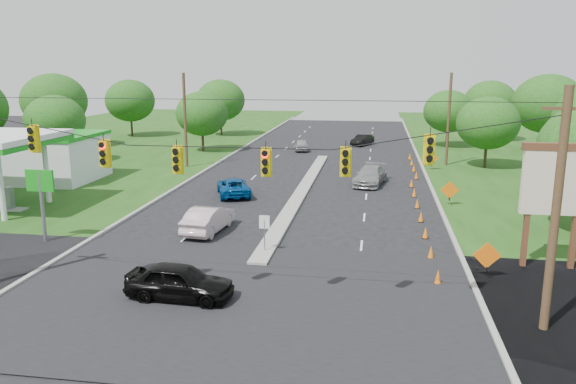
% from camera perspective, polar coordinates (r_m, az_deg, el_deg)
% --- Properties ---
extents(ground, '(160.00, 160.00, 0.00)m').
position_cam_1_polar(ground, '(24.24, -5.22, -10.76)').
color(ground, black).
rests_on(ground, ground).
extents(cross_street, '(160.00, 14.00, 0.02)m').
position_cam_1_polar(cross_street, '(24.24, -5.22, -10.76)').
color(cross_street, black).
rests_on(cross_street, ground).
extents(curb_left, '(0.25, 110.00, 0.16)m').
position_cam_1_polar(curb_left, '(54.72, -7.84, 2.44)').
color(curb_left, gray).
rests_on(curb_left, ground).
extents(curb_right, '(0.25, 110.00, 0.16)m').
position_cam_1_polar(curb_right, '(52.62, 13.74, 1.79)').
color(curb_right, gray).
rests_on(curb_right, ground).
extents(median, '(1.00, 34.00, 0.18)m').
position_cam_1_polar(median, '(43.96, 1.45, 0.04)').
color(median, gray).
rests_on(median, ground).
extents(median_sign, '(0.55, 0.06, 2.05)m').
position_cam_1_polar(median_sign, '(29.26, -2.41, -3.52)').
color(median_sign, gray).
rests_on(median_sign, ground).
extents(signal_span, '(25.60, 0.32, 9.00)m').
position_cam_1_polar(signal_span, '(21.80, -6.25, 0.29)').
color(signal_span, '#422D1C').
rests_on(signal_span, ground).
extents(utility_pole_far_left, '(0.28, 0.28, 9.00)m').
position_cam_1_polar(utility_pole_far_left, '(54.86, -10.40, 7.13)').
color(utility_pole_far_left, '#422D1C').
rests_on(utility_pole_far_left, ground).
extents(utility_pole_far_right, '(0.28, 0.28, 9.00)m').
position_cam_1_polar(utility_pole_far_right, '(57.18, 16.00, 7.07)').
color(utility_pole_far_right, '#422D1C').
rests_on(utility_pole_far_right, ground).
extents(gas_station, '(18.40, 19.70, 5.20)m').
position_cam_1_polar(gas_station, '(51.47, -25.80, 3.56)').
color(gas_station, white).
rests_on(gas_station, ground).
extents(pylon_sign, '(5.90, 2.30, 6.12)m').
position_cam_1_polar(pylon_sign, '(29.61, 25.92, 0.45)').
color(pylon_sign, '#59331E').
rests_on(pylon_sign, ground).
extents(cone_0, '(0.32, 0.32, 0.70)m').
position_cam_1_polar(cone_0, '(26.39, 14.99, -8.33)').
color(cone_0, orange).
rests_on(cone_0, ground).
extents(cone_1, '(0.32, 0.32, 0.70)m').
position_cam_1_polar(cone_1, '(29.67, 14.32, -5.93)').
color(cone_1, orange).
rests_on(cone_1, ground).
extents(cone_2, '(0.32, 0.32, 0.70)m').
position_cam_1_polar(cone_2, '(33.00, 13.79, -4.01)').
color(cone_2, orange).
rests_on(cone_2, ground).
extents(cone_3, '(0.32, 0.32, 0.70)m').
position_cam_1_polar(cone_3, '(36.36, 13.36, -2.44)').
color(cone_3, orange).
rests_on(cone_3, ground).
extents(cone_4, '(0.32, 0.32, 0.70)m').
position_cam_1_polar(cone_4, '(39.74, 13.00, -1.13)').
color(cone_4, orange).
rests_on(cone_4, ground).
extents(cone_5, '(0.32, 0.32, 0.70)m').
position_cam_1_polar(cone_5, '(43.14, 12.70, -0.03)').
color(cone_5, orange).
rests_on(cone_5, ground).
extents(cone_6, '(0.32, 0.32, 0.70)m').
position_cam_1_polar(cone_6, '(46.56, 12.44, 0.90)').
color(cone_6, orange).
rests_on(cone_6, ground).
extents(cone_7, '(0.32, 0.32, 0.70)m').
position_cam_1_polar(cone_7, '(50.03, 12.91, 1.69)').
color(cone_7, orange).
rests_on(cone_7, ground).
extents(cone_8, '(0.32, 0.32, 0.70)m').
position_cam_1_polar(cone_8, '(53.46, 12.67, 2.39)').
color(cone_8, orange).
rests_on(cone_8, ground).
extents(cone_9, '(0.32, 0.32, 0.70)m').
position_cam_1_polar(cone_9, '(56.91, 12.46, 3.01)').
color(cone_9, orange).
rests_on(cone_9, ground).
extents(cone_10, '(0.32, 0.32, 0.70)m').
position_cam_1_polar(cone_10, '(60.35, 12.28, 3.56)').
color(cone_10, orange).
rests_on(cone_10, ground).
extents(work_sign_0, '(1.27, 0.58, 1.37)m').
position_cam_1_polar(work_sign_0, '(27.42, 19.56, -6.20)').
color(work_sign_0, black).
rests_on(work_sign_0, ground).
extents(work_sign_1, '(1.27, 0.58, 1.37)m').
position_cam_1_polar(work_sign_1, '(40.78, 16.11, 0.11)').
color(work_sign_1, black).
rests_on(work_sign_1, ground).
extents(work_sign_2, '(1.27, 0.58, 1.37)m').
position_cam_1_polar(work_sign_2, '(54.46, 14.37, 3.28)').
color(work_sign_2, black).
rests_on(work_sign_2, ground).
extents(tree_2, '(5.88, 5.88, 6.86)m').
position_cam_1_polar(tree_2, '(60.68, -22.61, 6.73)').
color(tree_2, black).
rests_on(tree_2, ground).
extents(tree_3, '(7.56, 7.56, 8.82)m').
position_cam_1_polar(tree_3, '(72.22, -22.67, 8.52)').
color(tree_3, black).
rests_on(tree_3, ground).
extents(tree_4, '(6.72, 6.72, 7.84)m').
position_cam_1_polar(tree_4, '(80.98, -15.74, 8.92)').
color(tree_4, black).
rests_on(tree_4, ground).
extents(tree_5, '(5.88, 5.88, 6.86)m').
position_cam_1_polar(tree_5, '(64.79, -8.74, 7.87)').
color(tree_5, black).
rests_on(tree_5, ground).
extents(tree_6, '(6.72, 6.72, 7.84)m').
position_cam_1_polar(tree_6, '(79.66, -6.86, 9.24)').
color(tree_6, black).
rests_on(tree_6, ground).
extents(tree_9, '(5.88, 5.88, 6.86)m').
position_cam_1_polar(tree_9, '(56.75, 19.64, 6.62)').
color(tree_9, black).
rests_on(tree_9, ground).
extents(tree_10, '(7.56, 7.56, 8.82)m').
position_cam_1_polar(tree_10, '(68.19, 24.89, 8.13)').
color(tree_10, black).
rests_on(tree_10, ground).
extents(tree_11, '(6.72, 6.72, 7.84)m').
position_cam_1_polar(tree_11, '(78.02, 19.83, 8.52)').
color(tree_11, black).
rests_on(tree_11, ground).
extents(tree_12, '(5.88, 5.88, 6.86)m').
position_cam_1_polar(tree_12, '(70.24, 15.98, 7.89)').
color(tree_12, black).
rests_on(tree_12, ground).
extents(black_sedan, '(4.65, 2.09, 1.55)m').
position_cam_1_polar(black_sedan, '(24.26, -10.94, -8.94)').
color(black_sedan, black).
rests_on(black_sedan, ground).
extents(white_sedan, '(2.13, 4.89, 1.56)m').
position_cam_1_polar(white_sedan, '(33.53, -8.09, -2.73)').
color(white_sedan, beige).
rests_on(white_sedan, ground).
extents(blue_pickup, '(3.76, 5.33, 1.35)m').
position_cam_1_polar(blue_pickup, '(42.71, -5.57, 0.54)').
color(blue_pickup, navy).
rests_on(blue_pickup, ground).
extents(silver_car_far, '(3.05, 5.57, 1.53)m').
position_cam_1_polar(silver_car_far, '(46.91, 8.34, 1.67)').
color(silver_car_far, gray).
rests_on(silver_car_far, ground).
extents(silver_car_oncoming, '(2.26, 4.16, 1.34)m').
position_cam_1_polar(silver_car_oncoming, '(65.22, 1.36, 4.80)').
color(silver_car_oncoming, '#9D9D9D').
rests_on(silver_car_oncoming, ground).
extents(dark_car_receding, '(2.94, 4.29, 1.34)m').
position_cam_1_polar(dark_car_receding, '(70.29, 7.57, 5.26)').
color(dark_car_receding, black).
rests_on(dark_car_receding, ground).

